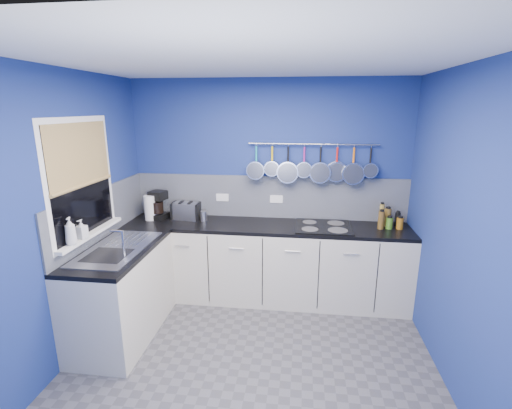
% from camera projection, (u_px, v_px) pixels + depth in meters
% --- Properties ---
extents(floor, '(3.20, 3.00, 0.02)m').
position_uv_depth(floor, '(251.00, 365.00, 3.20)').
color(floor, '#47474C').
rests_on(floor, ground).
extents(ceiling, '(3.20, 3.00, 0.02)m').
position_uv_depth(ceiling, '(250.00, 58.00, 2.55)').
color(ceiling, white).
rests_on(ceiling, ground).
extents(wall_back, '(3.20, 0.02, 2.50)m').
position_uv_depth(wall_back, '(268.00, 188.00, 4.32)').
color(wall_back, navy).
rests_on(wall_back, ground).
extents(wall_front, '(3.20, 0.02, 2.50)m').
position_uv_depth(wall_front, '(196.00, 352.00, 1.43)').
color(wall_front, navy).
rests_on(wall_front, ground).
extents(wall_left, '(0.02, 3.00, 2.50)m').
position_uv_depth(wall_left, '(61.00, 221.00, 3.07)').
color(wall_left, navy).
rests_on(wall_left, ground).
extents(wall_right, '(0.02, 3.00, 2.50)m').
position_uv_depth(wall_right, '(467.00, 238.00, 2.68)').
color(wall_right, navy).
rests_on(wall_right, ground).
extents(backsplash_back, '(3.20, 0.02, 0.50)m').
position_uv_depth(backsplash_back, '(268.00, 197.00, 4.33)').
color(backsplash_back, gray).
rests_on(backsplash_back, wall_back).
extents(backsplash_left, '(0.02, 1.80, 0.50)m').
position_uv_depth(backsplash_left, '(103.00, 213.00, 3.67)').
color(backsplash_left, gray).
rests_on(backsplash_left, wall_left).
extents(cabinet_run_back, '(3.20, 0.60, 0.86)m').
position_uv_depth(cabinet_run_back, '(265.00, 263.00, 4.24)').
color(cabinet_run_back, beige).
rests_on(cabinet_run_back, ground).
extents(worktop_back, '(3.20, 0.60, 0.04)m').
position_uv_depth(worktop_back, '(265.00, 226.00, 4.12)').
color(worktop_back, black).
rests_on(worktop_back, cabinet_run_back).
extents(cabinet_run_left, '(0.60, 1.20, 0.86)m').
position_uv_depth(cabinet_run_left, '(122.00, 294.00, 3.53)').
color(cabinet_run_left, beige).
rests_on(cabinet_run_left, ground).
extents(worktop_left, '(0.60, 1.20, 0.04)m').
position_uv_depth(worktop_left, '(118.00, 251.00, 3.42)').
color(worktop_left, black).
rests_on(worktop_left, cabinet_run_left).
extents(window_frame, '(0.01, 1.00, 1.10)m').
position_uv_depth(window_frame, '(81.00, 179.00, 3.28)').
color(window_frame, white).
rests_on(window_frame, wall_left).
extents(window_glass, '(0.01, 0.90, 1.00)m').
position_uv_depth(window_glass, '(82.00, 180.00, 3.28)').
color(window_glass, black).
rests_on(window_glass, wall_left).
extents(bamboo_blind, '(0.01, 0.90, 0.55)m').
position_uv_depth(bamboo_blind, '(80.00, 154.00, 3.22)').
color(bamboo_blind, tan).
rests_on(bamboo_blind, wall_left).
extents(window_sill, '(0.10, 0.98, 0.03)m').
position_uv_depth(window_sill, '(91.00, 234.00, 3.41)').
color(window_sill, white).
rests_on(window_sill, wall_left).
extents(sink_unit, '(0.50, 0.95, 0.01)m').
position_uv_depth(sink_unit, '(117.00, 248.00, 3.41)').
color(sink_unit, silver).
rests_on(sink_unit, worktop_left).
extents(mixer_tap, '(0.12, 0.08, 0.26)m').
position_uv_depth(mixer_tap, '(123.00, 243.00, 3.19)').
color(mixer_tap, silver).
rests_on(mixer_tap, worktop_left).
extents(socket_left, '(0.15, 0.01, 0.09)m').
position_uv_depth(socket_left, '(222.00, 197.00, 4.39)').
color(socket_left, white).
rests_on(socket_left, backsplash_back).
extents(socket_right, '(0.15, 0.01, 0.09)m').
position_uv_depth(socket_right, '(276.00, 199.00, 4.31)').
color(socket_right, white).
rests_on(socket_right, backsplash_back).
extents(pot_rail, '(1.45, 0.02, 0.02)m').
position_uv_depth(pot_rail, '(313.00, 144.00, 4.07)').
color(pot_rail, silver).
rests_on(pot_rail, wall_back).
extents(soap_bottle_a, '(0.11, 0.11, 0.24)m').
position_uv_depth(soap_bottle_a, '(70.00, 231.00, 3.07)').
color(soap_bottle_a, white).
rests_on(soap_bottle_a, window_sill).
extents(soap_bottle_b, '(0.09, 0.09, 0.17)m').
position_uv_depth(soap_bottle_b, '(81.00, 229.00, 3.23)').
color(soap_bottle_b, white).
rests_on(soap_bottle_b, window_sill).
extents(paper_towel, '(0.16, 0.16, 0.29)m').
position_uv_depth(paper_towel, '(150.00, 208.00, 4.26)').
color(paper_towel, white).
rests_on(paper_towel, worktop_back).
extents(coffee_maker, '(0.23, 0.24, 0.33)m').
position_uv_depth(coffee_maker, '(158.00, 205.00, 4.30)').
color(coffee_maker, black).
rests_on(coffee_maker, worktop_back).
extents(toaster, '(0.32, 0.21, 0.20)m').
position_uv_depth(toaster, '(186.00, 211.00, 4.30)').
color(toaster, silver).
rests_on(toaster, worktop_back).
extents(canister, '(0.09, 0.09, 0.12)m').
position_uv_depth(canister, '(204.00, 216.00, 4.24)').
color(canister, silver).
rests_on(canister, worktop_back).
extents(hob, '(0.61, 0.54, 0.01)m').
position_uv_depth(hob, '(323.00, 227.00, 4.02)').
color(hob, black).
rests_on(hob, worktop_back).
extents(pan_0, '(0.21, 0.13, 0.40)m').
position_uv_depth(pan_0, '(256.00, 161.00, 4.19)').
color(pan_0, silver).
rests_on(pan_0, pot_rail).
extents(pan_1, '(0.18, 0.07, 0.37)m').
position_uv_depth(pan_1, '(272.00, 160.00, 4.16)').
color(pan_1, silver).
rests_on(pan_1, pot_rail).
extents(pan_2, '(0.25, 0.10, 0.44)m').
position_uv_depth(pan_2, '(288.00, 163.00, 4.15)').
color(pan_2, silver).
rests_on(pan_2, pot_rail).
extents(pan_3, '(0.18, 0.09, 0.37)m').
position_uv_depth(pan_3, '(304.00, 161.00, 4.12)').
color(pan_3, silver).
rests_on(pan_3, pot_rail).
extents(pan_4, '(0.24, 0.09, 0.43)m').
position_uv_depth(pan_4, '(320.00, 164.00, 4.10)').
color(pan_4, silver).
rests_on(pan_4, pot_rail).
extents(pan_5, '(0.23, 0.05, 0.42)m').
position_uv_depth(pan_5, '(337.00, 163.00, 4.08)').
color(pan_5, silver).
rests_on(pan_5, pot_rail).
extents(pan_6, '(0.25, 0.09, 0.44)m').
position_uv_depth(pan_6, '(353.00, 165.00, 4.06)').
color(pan_6, silver).
rests_on(pan_6, pot_rail).
extents(pan_7, '(0.17, 0.09, 0.36)m').
position_uv_depth(pan_7, '(370.00, 161.00, 4.03)').
color(pan_7, silver).
rests_on(pan_7, pot_rail).
extents(condiment_0, '(0.06, 0.06, 0.15)m').
position_uv_depth(condiment_0, '(398.00, 219.00, 4.04)').
color(condiment_0, black).
rests_on(condiment_0, worktop_back).
extents(condiment_1, '(0.07, 0.07, 0.21)m').
position_uv_depth(condiment_1, '(387.00, 218.00, 4.02)').
color(condiment_1, brown).
rests_on(condiment_1, worktop_back).
extents(condiment_2, '(0.05, 0.05, 0.25)m').
position_uv_depth(condiment_2, '(381.00, 215.00, 4.05)').
color(condiment_2, olive).
rests_on(condiment_2, worktop_back).
extents(condiment_3, '(0.07, 0.07, 0.12)m').
position_uv_depth(condiment_3, '(400.00, 223.00, 3.95)').
color(condiment_3, '#8C5914').
rests_on(condiment_3, worktop_back).
extents(condiment_4, '(0.07, 0.07, 0.12)m').
position_uv_depth(condiment_4, '(389.00, 223.00, 3.96)').
color(condiment_4, '#3F721E').
rests_on(condiment_4, worktop_back).
extents(condiment_5, '(0.07, 0.07, 0.20)m').
position_uv_depth(condiment_5, '(381.00, 220.00, 3.95)').
color(condiment_5, brown).
rests_on(condiment_5, worktop_back).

